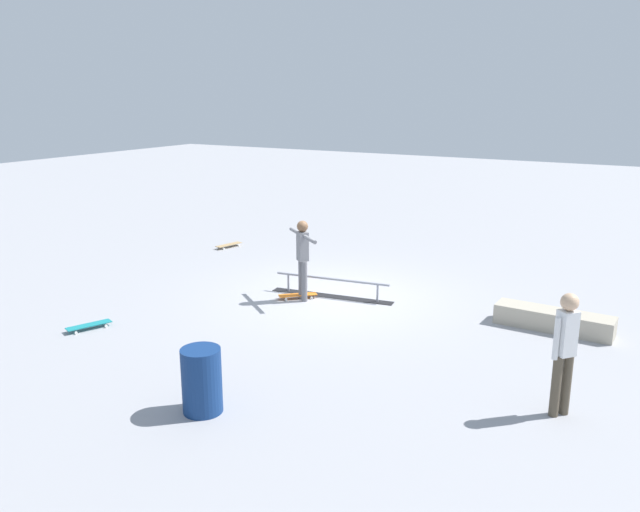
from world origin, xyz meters
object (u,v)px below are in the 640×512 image
(grind_rail, at_px, (332,288))
(loose_skateboard_natural, at_px, (229,245))
(skater_main, at_px, (303,254))
(skateboard_main, at_px, (298,295))
(trash_bin, at_px, (202,380))
(bystander_white_shirt, at_px, (565,348))
(loose_skateboard_teal, at_px, (89,325))
(skate_ledge, at_px, (554,320))

(grind_rail, xyz_separation_m, loose_skateboard_natural, (4.60, -2.42, -0.11))
(grind_rail, height_order, loose_skateboard_natural, grind_rail)
(loose_skateboard_natural, bearing_deg, skater_main, 68.06)
(skateboard_main, relative_size, trash_bin, 0.80)
(skater_main, bearing_deg, bystander_white_shirt, 13.65)
(skater_main, relative_size, skateboard_main, 2.32)
(grind_rail, bearing_deg, bystander_white_shirt, 142.03)
(grind_rail, relative_size, bystander_white_shirt, 1.57)
(grind_rail, xyz_separation_m, trash_bin, (-0.88, 5.22, 0.27))
(skateboard_main, bearing_deg, loose_skateboard_natural, -78.18)
(skater_main, bearing_deg, trash_bin, -37.14)
(grind_rail, bearing_deg, skater_main, 41.73)
(trash_bin, bearing_deg, loose_skateboard_teal, -19.53)
(loose_skateboard_natural, distance_m, trash_bin, 9.41)
(skate_ledge, distance_m, bystander_white_shirt, 3.41)
(loose_skateboard_teal, distance_m, loose_skateboard_natural, 6.51)
(skater_main, bearing_deg, skate_ledge, 47.10)
(skate_ledge, height_order, trash_bin, trash_bin)
(grind_rail, distance_m, trash_bin, 5.30)
(skate_ledge, bearing_deg, trash_bin, 57.38)
(skater_main, height_order, skateboard_main, skater_main)
(trash_bin, bearing_deg, skate_ledge, -122.62)
(skater_main, distance_m, loose_skateboard_natural, 5.18)
(bystander_white_shirt, bearing_deg, loose_skateboard_teal, -43.04)
(grind_rail, relative_size, trash_bin, 2.97)
(skater_main, distance_m, bystander_white_shirt, 6.01)
(grind_rail, bearing_deg, skate_ledge, 176.15)
(grind_rail, xyz_separation_m, skate_ledge, (-4.43, -0.32, 0.00))
(skate_ledge, xyz_separation_m, loose_skateboard_teal, (7.36, 4.19, -0.11))
(loose_skateboard_natural, bearing_deg, trash_bin, 48.47)
(skateboard_main, bearing_deg, loose_skateboard_teal, 12.40)
(trash_bin, bearing_deg, bystander_white_shirt, -151.34)
(bystander_white_shirt, bearing_deg, loose_skateboard_natural, -78.67)
(grind_rail, height_order, bystander_white_shirt, bystander_white_shirt)
(loose_skateboard_teal, xyz_separation_m, loose_skateboard_natural, (1.67, -6.29, 0.00))
(loose_skateboard_natural, bearing_deg, skateboard_main, 67.34)
(bystander_white_shirt, bearing_deg, trash_bin, -21.10)
(loose_skateboard_teal, bearing_deg, skate_ledge, -38.52)
(grind_rail, relative_size, skater_main, 1.60)
(skate_ledge, bearing_deg, grind_rail, 4.15)
(bystander_white_shirt, height_order, loose_skateboard_natural, bystander_white_shirt)
(bystander_white_shirt, xyz_separation_m, loose_skateboard_natural, (9.68, -5.34, -0.89))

